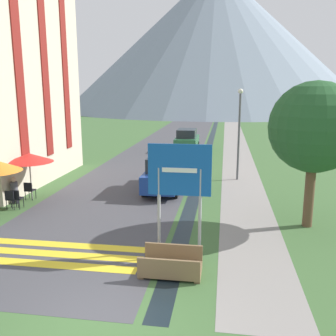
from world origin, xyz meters
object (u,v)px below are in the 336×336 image
at_px(hotel_building, 1,61).
at_px(cafe_chair_near_right, 11,198).
at_px(parked_car_far, 187,140).
at_px(person_seated_near, 14,189).
at_px(streetlamp, 239,127).
at_px(footbridge, 171,266).
at_px(tree_by_path, 315,128).
at_px(cafe_umbrella_middle_red, 29,158).
at_px(cafe_chair_near_left, 16,197).
at_px(parked_car_near, 164,173).
at_px(road_sign, 179,181).
at_px(cafe_chair_middle, 29,189).

height_order(hotel_building, cafe_chair_near_right, hotel_building).
distance_m(hotel_building, parked_car_far, 15.83).
distance_m(person_seated_near, streetlamp, 12.05).
distance_m(footbridge, person_seated_near, 9.60).
height_order(footbridge, parked_car_far, parked_car_far).
relative_size(person_seated_near, tree_by_path, 0.23).
bearing_deg(cafe_chair_near_right, person_seated_near, 135.36).
bearing_deg(tree_by_path, cafe_umbrella_middle_red, 171.78).
bearing_deg(person_seated_near, cafe_chair_near_left, -54.61).
height_order(hotel_building, parked_car_far, hotel_building).
xyz_separation_m(hotel_building, streetlamp, (12.76, 2.04, -3.50)).
height_order(parked_car_near, cafe_umbrella_middle_red, cafe_umbrella_middle_red).
distance_m(hotel_building, tree_by_path, 16.24).
bearing_deg(road_sign, cafe_chair_near_left, 155.66).
distance_m(road_sign, footbridge, 2.51).
xyz_separation_m(streetlamp, tree_by_path, (2.40, -7.15, 0.70)).
xyz_separation_m(hotel_building, cafe_chair_near_left, (3.17, -4.83, -6.01)).
bearing_deg(parked_car_far, tree_by_path, -69.63).
bearing_deg(road_sign, parked_car_far, 95.14).
relative_size(cafe_chair_near_right, person_seated_near, 0.70).
relative_size(footbridge, streetlamp, 0.33).
relative_size(footbridge, cafe_umbrella_middle_red, 0.78).
relative_size(footbridge, parked_car_far, 0.42).
height_order(road_sign, parked_car_far, road_sign).
distance_m(parked_car_near, cafe_chair_near_right, 7.28).
distance_m(cafe_chair_near_left, cafe_chair_near_right, 0.22).
distance_m(footbridge, parked_car_far, 21.49).
bearing_deg(cafe_chair_near_left, footbridge, -57.77).
height_order(hotel_building, tree_by_path, hotel_building).
relative_size(parked_car_near, cafe_chair_middle, 5.29).
distance_m(parked_car_near, streetlamp, 5.20).
distance_m(cafe_chair_near_right, cafe_umbrella_middle_red, 2.16).
bearing_deg(parked_car_near, cafe_chair_near_left, -145.67).
xyz_separation_m(parked_car_near, cafe_chair_middle, (-5.95, -2.66, -0.40)).
bearing_deg(parked_car_far, streetlamp, -68.33).
bearing_deg(cafe_chair_near_left, hotel_building, 97.97).
bearing_deg(person_seated_near, streetlamp, 31.48).
distance_m(cafe_chair_middle, cafe_umbrella_middle_red, 1.47).
relative_size(hotel_building, footbridge, 7.15).
bearing_deg(parked_car_far, person_seated_near, -111.10).
bearing_deg(footbridge, parked_car_near, 100.43).
relative_size(parked_car_far, cafe_chair_near_left, 4.81).
height_order(parked_car_far, streetlamp, streetlamp).
xyz_separation_m(cafe_umbrella_middle_red, person_seated_near, (-0.40, -0.77, -1.31)).
xyz_separation_m(footbridge, tree_by_path, (4.56, 4.44, 3.50)).
distance_m(road_sign, person_seated_near, 9.12).
distance_m(road_sign, parked_car_near, 7.68).
bearing_deg(cafe_chair_middle, parked_car_far, 63.58).
height_order(cafe_chair_near_left, cafe_chair_near_right, same).
bearing_deg(cafe_chair_near_right, tree_by_path, 23.59).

